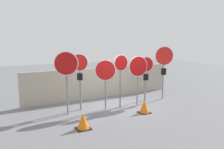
{
  "coord_description": "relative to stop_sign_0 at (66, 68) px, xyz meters",
  "views": [
    {
      "loc": [
        -4.89,
        -8.35,
        2.91
      ],
      "look_at": [
        -0.34,
        0.0,
        1.46
      ],
      "focal_mm": 35.0,
      "sensor_mm": 36.0,
      "label": 1
    }
  ],
  "objects": [
    {
      "name": "traffic_cone_0",
      "position": [
        2.84,
        -1.26,
        -1.6
      ],
      "size": [
        0.46,
        0.46,
        0.55
      ],
      "color": "black",
      "rests_on": "ground"
    },
    {
      "name": "ground_plane",
      "position": [
        2.44,
        0.15,
        -1.87
      ],
      "size": [
        40.0,
        40.0,
        0.0
      ],
      "primitive_type": "plane",
      "color": "slate"
    },
    {
      "name": "stop_sign_5",
      "position": [
        4.0,
        0.21,
        -0.32
      ],
      "size": [
        0.72,
        0.2,
        2.22
      ],
      "rotation": [
        0.0,
        0.0,
        -0.23
      ],
      "color": "slate",
      "rests_on": "ground"
    },
    {
      "name": "stop_sign_1",
      "position": [
        0.67,
        0.35,
        -0.17
      ],
      "size": [
        0.63,
        0.4,
        2.4
      ],
      "rotation": [
        0.0,
        0.0,
        -0.55
      ],
      "color": "slate",
      "rests_on": "ground"
    },
    {
      "name": "stop_sign_4",
      "position": [
        3.22,
        -0.25,
        -0.18
      ],
      "size": [
        0.93,
        0.15,
        2.26
      ],
      "rotation": [
        0.0,
        0.0,
        -0.1
      ],
      "color": "slate",
      "rests_on": "ground"
    },
    {
      "name": "traffic_cone_1",
      "position": [
        0.03,
        -1.63,
        -1.59
      ],
      "size": [
        0.48,
        0.48,
        0.56
      ],
      "color": "black",
      "rests_on": "ground"
    },
    {
      "name": "stop_sign_2",
      "position": [
        1.63,
        -0.14,
        -0.27
      ],
      "size": [
        0.82,
        0.37,
        2.15
      ],
      "rotation": [
        0.0,
        0.0,
        -0.4
      ],
      "color": "slate",
      "rests_on": "ground"
    },
    {
      "name": "stop_sign_6",
      "position": [
        4.97,
        0.04,
        0.11
      ],
      "size": [
        0.88,
        0.37,
        2.66
      ],
      "rotation": [
        0.0,
        0.0,
        -0.38
      ],
      "color": "slate",
      "rests_on": "ground"
    },
    {
      "name": "stop_sign_3",
      "position": [
        2.38,
        -0.13,
        -0.11
      ],
      "size": [
        0.72,
        0.14,
        2.41
      ],
      "rotation": [
        0.0,
        0.0,
        0.07
      ],
      "color": "slate",
      "rests_on": "ground"
    },
    {
      "name": "stop_sign_0",
      "position": [
        0.0,
        0.0,
        0.0
      ],
      "size": [
        0.86,
        0.44,
        2.53
      ],
      "rotation": [
        0.0,
        0.0,
        -0.45
      ],
      "color": "slate",
      "rests_on": "ground"
    },
    {
      "name": "fence_back",
      "position": [
        2.44,
        1.84,
        -1.09
      ],
      "size": [
        8.06,
        0.12,
        1.56
      ],
      "color": "#A89E89",
      "rests_on": "ground"
    }
  ]
}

